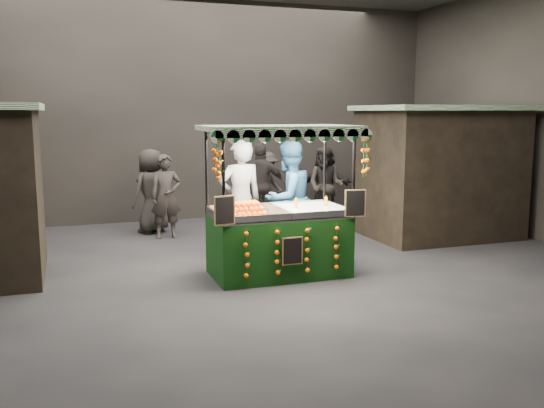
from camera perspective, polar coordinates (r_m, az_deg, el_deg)
name	(u,v)px	position (r m, az deg, el deg)	size (l,w,h in m)	color
ground	(250,273)	(9.21, -2.15, -6.71)	(12.00, 12.00, 0.00)	black
market_hall	(248,49)	(8.92, -2.29, 14.72)	(12.10, 10.10, 5.05)	black
neighbour_stall_right	(439,171)	(12.23, 15.80, 3.08)	(3.00, 2.20, 2.60)	black
juice_stall	(280,230)	(8.94, 0.77, -2.51)	(2.35, 1.38, 2.28)	black
vendor_grey	(241,200)	(9.90, -3.05, 0.37)	(0.77, 0.54, 2.02)	gray
vendor_blue	(289,199)	(10.08, 1.61, 0.46)	(1.19, 1.08, 2.00)	#285580
shopper_0	(166,196)	(11.80, -10.19, 0.73)	(0.61, 0.40, 1.66)	#2D2724
shopper_1	(326,186)	(13.08, 5.21, 1.78)	(1.06, 1.06, 1.73)	#272420
shopper_2	(261,185)	(12.72, -1.02, 1.80)	(1.15, 0.75, 1.81)	#2C2623
shopper_3	(266,186)	(13.58, -0.54, 1.76)	(1.17, 0.96, 1.58)	#2B2423
shopper_4	(151,191)	(12.37, -11.57, 1.24)	(1.01, 0.91, 1.73)	black
shopper_5	(325,184)	(13.66, 5.15, 1.95)	(1.33, 1.53, 1.67)	black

